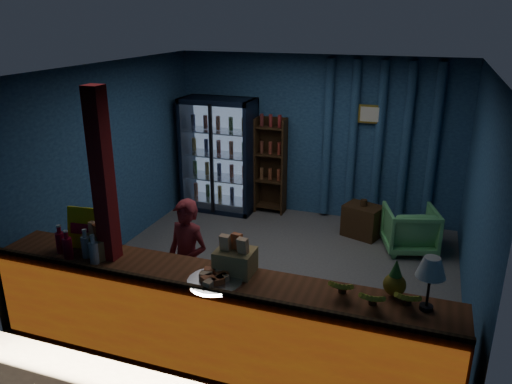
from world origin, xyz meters
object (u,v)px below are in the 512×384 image
shopkeeper (188,261)px  table_lamp (431,269)px  pastry_tray (215,280)px  green_chair (410,229)px

shopkeeper → table_lamp: bearing=-1.8°
shopkeeper → pastry_tray: size_ratio=2.77×
shopkeeper → pastry_tray: shopkeeper is taller
pastry_tray → shopkeeper: bearing=131.7°
green_chair → pastry_tray: size_ratio=1.43×
shopkeeper → table_lamp: 2.55m
green_chair → table_lamp: 3.25m
shopkeeper → green_chair: size_ratio=1.94×
shopkeeper → table_lamp: size_ratio=2.98×
shopkeeper → pastry_tray: (0.65, -0.73, 0.29)m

